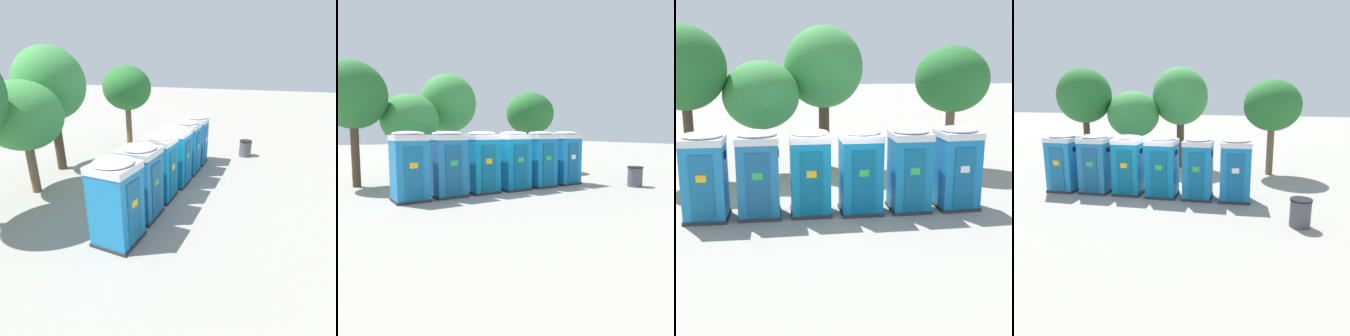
# 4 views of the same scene
# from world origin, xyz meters

# --- Properties ---
(ground_plane) EXTENTS (120.00, 120.00, 0.00)m
(ground_plane) POSITION_xyz_m (0.00, 0.00, 0.00)
(ground_plane) COLOR gray
(portapotty_0) EXTENTS (1.28, 1.25, 2.54)m
(portapotty_0) POSITION_xyz_m (-3.71, -0.58, 1.28)
(portapotty_0) COLOR #2D2D33
(portapotty_0) RESTS_ON ground
(portapotty_1) EXTENTS (1.32, 1.29, 2.54)m
(portapotty_1) POSITION_xyz_m (-2.22, -0.42, 1.28)
(portapotty_1) COLOR #2D2D33
(portapotty_1) RESTS_ON ground
(portapotty_2) EXTENTS (1.27, 1.29, 2.54)m
(portapotty_2) POSITION_xyz_m (-0.73, -0.30, 1.28)
(portapotty_2) COLOR #2D2D33
(portapotty_2) RESTS_ON ground
(portapotty_3) EXTENTS (1.32, 1.28, 2.54)m
(portapotty_3) POSITION_xyz_m (0.77, -0.27, 1.28)
(portapotty_3) COLOR #2D2D33
(portapotty_3) RESTS_ON ground
(portapotty_4) EXTENTS (1.26, 1.28, 2.54)m
(portapotty_4) POSITION_xyz_m (2.27, -0.17, 1.28)
(portapotty_4) COLOR #2D2D33
(portapotty_4) RESTS_ON ground
(portapotty_5) EXTENTS (1.35, 1.33, 2.54)m
(portapotty_5) POSITION_xyz_m (3.76, -0.04, 1.28)
(portapotty_5) COLOR #2D2D33
(portapotty_5) RESTS_ON ground
(street_tree_0) EXTENTS (3.02, 3.02, 5.67)m
(street_tree_0) POSITION_xyz_m (-5.17, 3.77, 4.11)
(street_tree_0) COLOR #4C3826
(street_tree_0) RESTS_ON ground
(street_tree_1) EXTENTS (2.91, 2.91, 4.41)m
(street_tree_1) POSITION_xyz_m (-2.54, 4.46, 3.09)
(street_tree_1) COLOR brown
(street_tree_1) RESTS_ON ground
(street_tree_2) EXTENTS (2.97, 2.97, 4.98)m
(street_tree_2) POSITION_xyz_m (5.02, 5.02, 3.62)
(street_tree_2) COLOR brown
(street_tree_2) RESTS_ON ground
(street_tree_3) EXTENTS (3.18, 3.18, 5.76)m
(street_tree_3) POSITION_xyz_m (-0.12, 5.64, 4.08)
(street_tree_3) COLOR #4C3826
(street_tree_3) RESTS_ON ground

